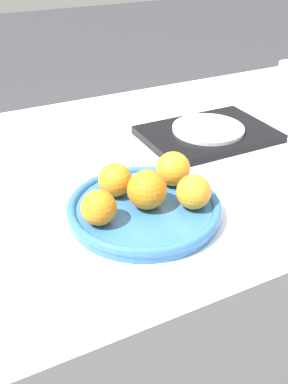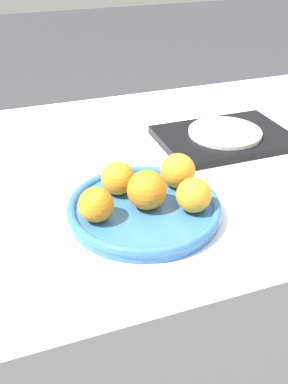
{
  "view_description": "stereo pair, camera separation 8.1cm",
  "coord_description": "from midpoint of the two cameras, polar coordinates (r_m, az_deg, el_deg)",
  "views": [
    {
      "loc": [
        -0.48,
        -0.81,
        1.21
      ],
      "look_at": [
        -0.17,
        -0.19,
        0.78
      ],
      "focal_mm": 42.0,
      "sensor_mm": 36.0,
      "label": 1
    },
    {
      "loc": [
        -0.4,
        -0.84,
        1.21
      ],
      "look_at": [
        -0.17,
        -0.19,
        0.78
      ],
      "focal_mm": 42.0,
      "sensor_mm": 36.0,
      "label": 2
    }
  ],
  "objects": [
    {
      "name": "ground_plane",
      "position": [
        1.52,
        5.39,
        -20.42
      ],
      "size": [
        12.0,
        12.0,
        0.0
      ],
      "primitive_type": "plane",
      "color": "#38383D"
    },
    {
      "name": "table",
      "position": [
        1.26,
        6.22,
        -10.3
      ],
      "size": [
        1.54,
        0.87,
        0.73
      ],
      "color": "white",
      "rests_on": "ground_plane"
    },
    {
      "name": "fruit_platter",
      "position": [
        0.83,
        2.8,
        -2.16
      ],
      "size": [
        0.29,
        0.29,
        0.03
      ],
      "color": "#336BAD",
      "rests_on": "table"
    },
    {
      "name": "orange_0",
      "position": [
        0.81,
        3.24,
        0.18
      ],
      "size": [
        0.07,
        0.07,
        0.07
      ],
      "color": "orange",
      "rests_on": "fruit_platter"
    },
    {
      "name": "orange_1",
      "position": [
        0.81,
        9.2,
        -0.48
      ],
      "size": [
        0.06,
        0.06,
        0.06
      ],
      "color": "orange",
      "rests_on": "fruit_platter"
    },
    {
      "name": "orange_2",
      "position": [
        0.78,
        -3.15,
        -1.71
      ],
      "size": [
        0.06,
        0.06,
        0.06
      ],
      "color": "orange",
      "rests_on": "fruit_platter"
    },
    {
      "name": "orange_3",
      "position": [
        0.85,
        -0.61,
        1.69
      ],
      "size": [
        0.06,
        0.06,
        0.06
      ],
      "color": "orange",
      "rests_on": "fruit_platter"
    },
    {
      "name": "orange_4",
      "position": [
        0.88,
        6.98,
        2.63
      ],
      "size": [
        0.07,
        0.07,
        0.07
      ],
      "color": "orange",
      "rests_on": "fruit_platter"
    },
    {
      "name": "serving_tray",
      "position": [
        1.13,
        12.22,
        6.68
      ],
      "size": [
        0.32,
        0.22,
        0.02
      ],
      "color": "black",
      "rests_on": "table"
    },
    {
      "name": "side_plate",
      "position": [
        1.12,
        12.31,
        7.37
      ],
      "size": [
        0.18,
        0.18,
        0.01
      ],
      "color": "silver",
      "rests_on": "serving_tray"
    }
  ]
}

